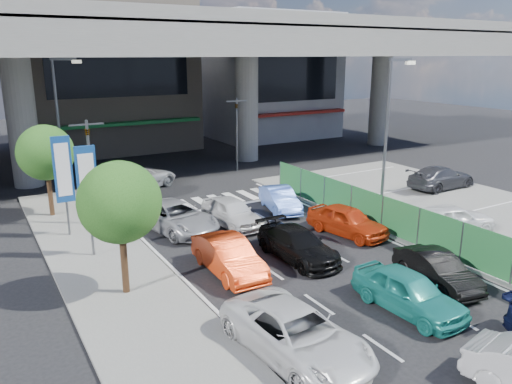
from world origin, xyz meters
TOP-DOWN VIEW (x-y plane):
  - ground at (0.00, 0.00)m, footprint 120.00×120.00m
  - parking_lot at (11.00, 2.00)m, footprint 12.00×28.00m
  - sidewalk_left at (-7.00, 4.00)m, footprint 4.00×30.00m
  - fence_run at (5.30, 1.00)m, footprint 0.16×22.00m
  - expressway at (0.00, 22.00)m, footprint 64.00×14.00m
  - building_center at (0.00, 32.97)m, footprint 14.00×10.90m
  - building_east at (16.00, 31.97)m, footprint 12.00×10.90m
  - traffic_light_left at (-6.20, 12.00)m, footprint 1.60×1.24m
  - traffic_light_right at (5.50, 19.00)m, footprint 1.60×1.24m
  - street_lamp_right at (7.17, 6.00)m, footprint 1.65×0.22m
  - street_lamp_left at (-6.33, 18.00)m, footprint 1.65×0.22m
  - signboard_near at (-7.20, 7.99)m, footprint 0.80×0.14m
  - signboard_far at (-7.60, 10.99)m, footprint 0.80×0.14m
  - tree_near at (-7.00, 4.00)m, footprint 2.80×2.80m
  - tree_far at (-7.80, 14.50)m, footprint 2.80×2.80m
  - sedan_white_mid_left at (-3.98, -2.03)m, footprint 2.72×5.15m
  - taxi_teal_mid at (0.64, -1.80)m, footprint 1.79×4.11m
  - hatch_black_mid_right at (2.99, -0.99)m, footprint 1.91×3.86m
  - taxi_orange_left at (-3.07, 3.78)m, footprint 1.58×4.23m
  - sedan_black_mid at (0.02, 3.57)m, footprint 1.85×4.38m
  - taxi_orange_right at (3.64, 4.75)m, footprint 2.35×4.28m
  - wagon_silver_front_left at (-3.04, 9.35)m, footprint 3.30×5.34m
  - sedan_white_front_mid at (-0.37, 8.63)m, footprint 1.87×4.14m
  - kei_truck_front_right at (2.98, 9.46)m, footprint 2.28×4.06m
  - crossing_wagon_silver at (-2.21, 17.72)m, footprint 5.69×4.26m
  - parked_sedan_white at (7.81, 2.32)m, footprint 4.45×2.45m
  - parked_sedan_dgrey at (14.06, 8.09)m, footprint 4.81×2.05m
  - traffic_cone at (6.27, 3.75)m, footprint 0.41×0.41m

SIDE VIEW (x-z plane):
  - ground at x=0.00m, z-range 0.00..0.00m
  - parking_lot at x=11.00m, z-range 0.00..0.06m
  - sidewalk_left at x=-7.00m, z-range 0.00..0.12m
  - traffic_cone at x=6.27m, z-range 0.06..0.81m
  - hatch_black_mid_right at x=2.99m, z-range 0.00..1.22m
  - sedan_black_mid at x=0.02m, z-range 0.00..1.26m
  - kei_truck_front_right at x=2.98m, z-range 0.00..1.27m
  - sedan_white_mid_left at x=-3.98m, z-range 0.00..1.38m
  - taxi_teal_mid at x=0.64m, z-range 0.00..1.38m
  - taxi_orange_left at x=-3.07m, z-range 0.00..1.38m
  - taxi_orange_right at x=3.64m, z-range 0.00..1.38m
  - wagon_silver_front_left at x=-3.04m, z-range 0.00..1.38m
  - sedan_white_front_mid at x=-0.37m, z-range 0.00..1.38m
  - crossing_wagon_silver at x=-2.21m, z-range 0.00..1.44m
  - parked_sedan_dgrey at x=14.06m, z-range 0.06..1.44m
  - parked_sedan_white at x=7.81m, z-range 0.06..1.49m
  - fence_run at x=5.30m, z-range 0.00..1.80m
  - signboard_near at x=-7.20m, z-range 0.71..5.41m
  - signboard_far at x=-7.60m, z-range 0.71..5.41m
  - tree_near at x=-7.00m, z-range 0.99..5.79m
  - tree_far at x=-7.80m, z-range 0.99..5.79m
  - traffic_light_left at x=-6.20m, z-range 1.34..6.54m
  - traffic_light_right at x=5.50m, z-range 1.34..6.54m
  - street_lamp_right at x=7.17m, z-range 0.77..8.77m
  - street_lamp_left at x=-6.33m, z-range 0.77..8.77m
  - building_east at x=16.00m, z-range -0.01..11.99m
  - building_center at x=0.00m, z-range -0.01..14.99m
  - expressway at x=0.00m, z-range 3.39..14.14m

